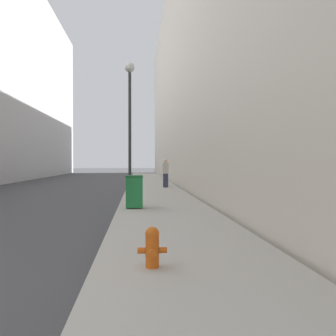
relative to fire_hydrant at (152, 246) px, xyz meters
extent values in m
cube|color=#ADA89E|center=(0.71, 15.96, -0.38)|extent=(3.24, 60.00, 0.13)
cube|color=beige|center=(8.43, 23.96, 8.52)|extent=(12.00, 60.00, 17.94)
cylinder|color=#D15614|center=(0.00, 0.01, -0.08)|extent=(0.20, 0.20, 0.47)
sphere|color=#D15614|center=(0.00, 0.01, 0.19)|extent=(0.21, 0.21, 0.21)
cylinder|color=#D15614|center=(0.00, 0.01, 0.25)|extent=(0.06, 0.06, 0.05)
cylinder|color=#D15614|center=(0.00, -0.15, -0.06)|extent=(0.11, 0.12, 0.11)
cylinder|color=#D15614|center=(-0.16, 0.01, -0.06)|extent=(0.12, 0.09, 0.09)
cylinder|color=#D15614|center=(0.16, 0.01, -0.06)|extent=(0.12, 0.09, 0.09)
cube|color=#1E7538|center=(-0.34, 7.30, 0.22)|extent=(0.57, 0.66, 1.01)
cube|color=#16572A|center=(-0.34, 7.30, 0.76)|extent=(0.58, 0.68, 0.08)
cylinder|color=black|center=(-0.59, 7.58, -0.24)|extent=(0.05, 0.16, 0.16)
cylinder|color=black|center=(-0.10, 7.58, -0.24)|extent=(0.05, 0.16, 0.16)
cylinder|color=#2D332D|center=(-0.57, 10.81, -0.19)|extent=(0.24, 0.24, 0.25)
cylinder|color=#2D332D|center=(-0.57, 10.81, 2.44)|extent=(0.13, 0.13, 5.51)
sphere|color=silver|center=(-0.57, 10.81, 5.37)|extent=(0.42, 0.42, 0.42)
cube|color=#2D3347|center=(1.48, 17.52, 0.11)|extent=(0.30, 0.21, 0.85)
cube|color=#B7B2A3|center=(1.48, 17.52, 0.87)|extent=(0.36, 0.21, 0.68)
sphere|color=tan|center=(1.48, 17.52, 1.33)|extent=(0.23, 0.23, 0.23)
camera|label=1|loc=(-0.21, -5.56, 1.26)|focal=40.00mm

